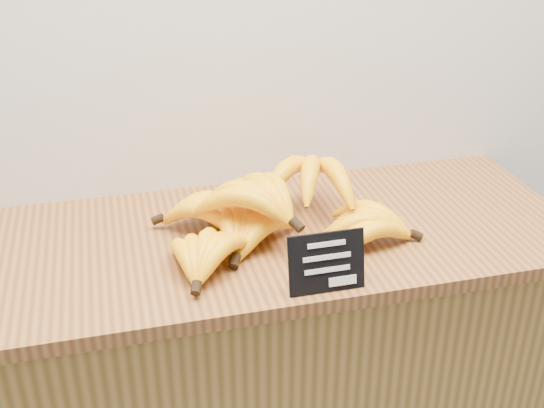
{
  "coord_description": "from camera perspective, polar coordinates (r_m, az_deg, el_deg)",
  "views": [
    {
      "loc": [
        -0.27,
        1.54,
        1.64
      ],
      "look_at": [
        0.03,
        2.7,
        1.02
      ],
      "focal_mm": 45.0,
      "sensor_mm": 36.0,
      "label": 1
    }
  ],
  "objects": [
    {
      "name": "counter_top",
      "position": [
        1.45,
        -0.49,
        -2.81
      ],
      "size": [
        1.32,
        0.54,
        0.03
      ],
      "primitive_type": "cube",
      "color": "brown",
      "rests_on": "counter"
    },
    {
      "name": "counter",
      "position": [
        1.73,
        -0.42,
        -16.26
      ],
      "size": [
        1.31,
        0.5,
        0.9
      ],
      "primitive_type": "cube",
      "color": "olive",
      "rests_on": "ground"
    },
    {
      "name": "chalkboard_sign",
      "position": [
        1.23,
        4.6,
        -4.92
      ],
      "size": [
        0.14,
        0.03,
        0.11
      ],
      "primitive_type": "cube",
      "rotation": [
        -0.21,
        0.0,
        0.0
      ],
      "color": "black",
      "rests_on": "counter_top"
    },
    {
      "name": "banana_pile",
      "position": [
        1.4,
        -0.87,
        -0.55
      ],
      "size": [
        0.57,
        0.41,
        0.13
      ],
      "color": "#FFB90A",
      "rests_on": "counter_top"
    }
  ]
}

